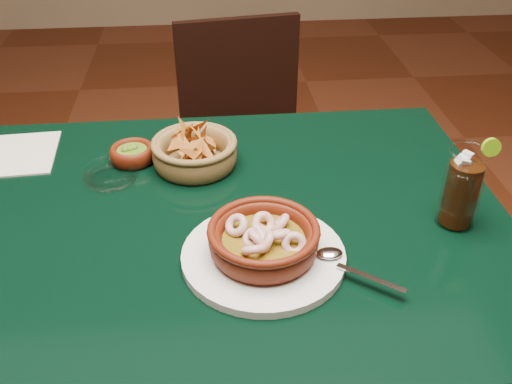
{
  "coord_description": "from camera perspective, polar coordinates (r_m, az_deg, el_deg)",
  "views": [
    {
      "loc": [
        0.06,
        -0.83,
        1.36
      ],
      "look_at": [
        0.14,
        -0.02,
        0.81
      ],
      "focal_mm": 40.0,
      "sensor_mm": 36.0,
      "label": 1
    }
  ],
  "objects": [
    {
      "name": "dining_table",
      "position": [
        1.1,
        -7.45,
        -6.7
      ],
      "size": [
        1.2,
        0.8,
        0.75
      ],
      "color": "black",
      "rests_on": "ground"
    },
    {
      "name": "chip_basket",
      "position": [
        1.17,
        -6.15,
        3.97
      ],
      "size": [
        0.21,
        0.21,
        0.12
      ],
      "color": "olive",
      "rests_on": "dining_table"
    },
    {
      "name": "glass_ashtray",
      "position": [
        1.16,
        -14.36,
        1.76
      ],
      "size": [
        0.12,
        0.12,
        0.03
      ],
      "color": "white",
      "rests_on": "dining_table"
    },
    {
      "name": "guacamole_ramekin",
      "position": [
        1.21,
        -12.26,
        3.75
      ],
      "size": [
        0.11,
        0.11,
        0.04
      ],
      "color": "#481307",
      "rests_on": "dining_table"
    },
    {
      "name": "shrimp_plate",
      "position": [
        0.92,
        0.8,
        -5.21
      ],
      "size": [
        0.34,
        0.27,
        0.08
      ],
      "color": "silver",
      "rests_on": "dining_table"
    },
    {
      "name": "paper_menu",
      "position": [
        1.31,
        -22.24,
        3.57
      ],
      "size": [
        0.15,
        0.19,
        0.0
      ],
      "color": "beige",
      "rests_on": "dining_table"
    },
    {
      "name": "dining_chair",
      "position": [
        1.78,
        -0.84,
        4.01
      ],
      "size": [
        0.45,
        0.45,
        0.86
      ],
      "color": "black",
      "rests_on": "ground"
    },
    {
      "name": "cola_drink",
      "position": [
        1.04,
        19.93,
        0.32
      ],
      "size": [
        0.15,
        0.15,
        0.17
      ],
      "color": "white",
      "rests_on": "dining_table"
    }
  ]
}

